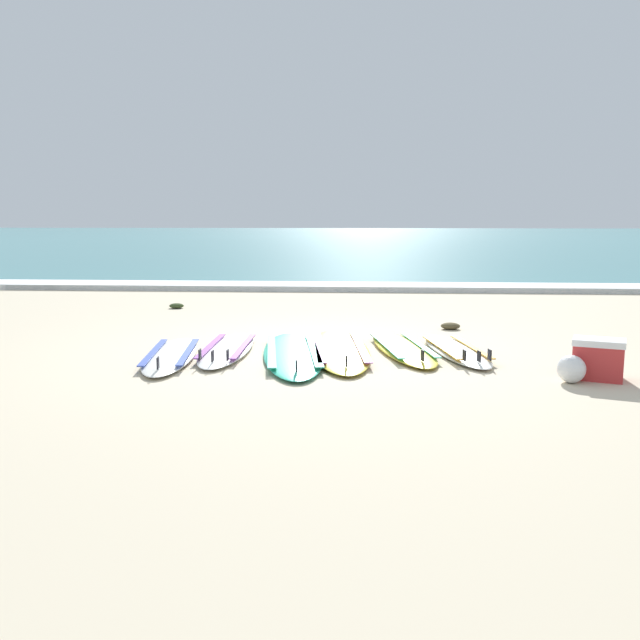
# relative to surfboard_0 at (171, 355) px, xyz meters

# --- Properties ---
(ground_plane) EXTENTS (80.00, 80.00, 0.00)m
(ground_plane) POSITION_rel_surfboard_0_xyz_m (1.54, 0.56, -0.04)
(ground_plane) COLOR beige
(sea) EXTENTS (80.00, 60.00, 0.10)m
(sea) POSITION_rel_surfboard_0_xyz_m (1.54, 36.40, 0.01)
(sea) COLOR teal
(sea) RESTS_ON ground
(wave_foam_strip) EXTENTS (80.00, 1.08, 0.11)m
(wave_foam_strip) POSITION_rel_surfboard_0_xyz_m (1.54, 6.94, 0.02)
(wave_foam_strip) COLOR white
(wave_foam_strip) RESTS_ON ground
(surfboard_0) EXTENTS (0.76, 2.07, 0.18)m
(surfboard_0) POSITION_rel_surfboard_0_xyz_m (0.00, 0.00, 0.00)
(surfboard_0) COLOR silver
(surfboard_0) RESTS_ON ground
(surfboard_1) EXTENTS (0.55, 2.05, 0.18)m
(surfboard_1) POSITION_rel_surfboard_0_xyz_m (0.53, 0.36, 0.00)
(surfboard_1) COLOR white
(surfboard_1) RESTS_ON ground
(surfboard_2) EXTENTS (0.97, 2.58, 0.18)m
(surfboard_2) POSITION_rel_surfboard_0_xyz_m (1.28, 0.17, -0.00)
(surfboard_2) COLOR #2DB793
(surfboard_2) RESTS_ON ground
(surfboard_3) EXTENTS (0.88, 2.58, 0.18)m
(surfboard_3) POSITION_rel_surfboard_0_xyz_m (1.78, 0.42, -0.00)
(surfboard_3) COLOR yellow
(surfboard_3) RESTS_ON ground
(surfboard_4) EXTENTS (0.90, 2.17, 0.18)m
(surfboard_4) POSITION_rel_surfboard_0_xyz_m (2.48, 0.55, -0.00)
(surfboard_4) COLOR yellow
(surfboard_4) RESTS_ON ground
(surfboard_5) EXTENTS (0.79, 1.95, 0.18)m
(surfboard_5) POSITION_rel_surfboard_0_xyz_m (3.06, 0.45, 0.00)
(surfboard_5) COLOR silver
(surfboard_5) RESTS_ON ground
(cooler_box) EXTENTS (0.54, 0.45, 0.38)m
(cooler_box) POSITION_rel_surfboard_0_xyz_m (4.22, -0.65, 0.16)
(cooler_box) COLOR red
(cooler_box) RESTS_ON ground
(beach_ball) EXTENTS (0.26, 0.26, 0.26)m
(beach_ball) POSITION_rel_surfboard_0_xyz_m (3.93, -0.81, 0.09)
(beach_ball) COLOR white
(beach_ball) RESTS_ON ground
(seaweed_clump_near_shoreline) EXTENTS (0.26, 0.21, 0.09)m
(seaweed_clump_near_shoreline) POSITION_rel_surfboard_0_xyz_m (3.20, 2.08, 0.01)
(seaweed_clump_near_shoreline) COLOR #4C4228
(seaweed_clump_near_shoreline) RESTS_ON ground
(seaweed_clump_mid_sand) EXTENTS (0.24, 0.19, 0.08)m
(seaweed_clump_mid_sand) POSITION_rel_surfboard_0_xyz_m (-1.01, 3.90, 0.01)
(seaweed_clump_mid_sand) COLOR #384723
(seaweed_clump_mid_sand) RESTS_ON ground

